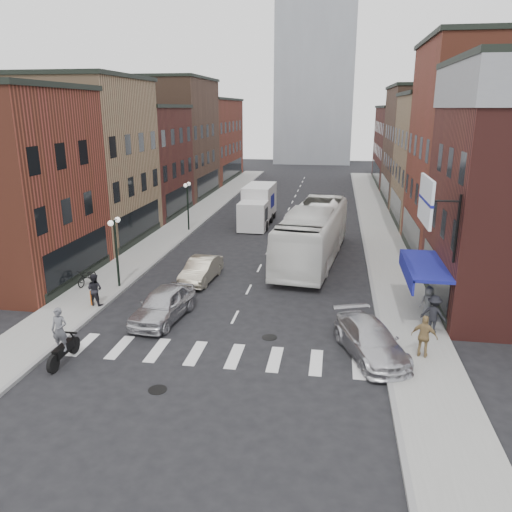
# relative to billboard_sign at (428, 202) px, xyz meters

# --- Properties ---
(ground) EXTENTS (160.00, 160.00, 0.00)m
(ground) POSITION_rel_billboard_sign_xyz_m (-8.59, -0.50, -6.13)
(ground) COLOR black
(ground) RESTS_ON ground
(sidewalk_left) EXTENTS (3.00, 74.00, 0.15)m
(sidewalk_left) POSITION_rel_billboard_sign_xyz_m (-17.09, 21.50, -6.06)
(sidewalk_left) COLOR gray
(sidewalk_left) RESTS_ON ground
(sidewalk_right) EXTENTS (3.00, 74.00, 0.15)m
(sidewalk_right) POSITION_rel_billboard_sign_xyz_m (-0.09, 21.50, -6.06)
(sidewalk_right) COLOR gray
(sidewalk_right) RESTS_ON ground
(curb_left) EXTENTS (0.20, 74.00, 0.16)m
(curb_left) POSITION_rel_billboard_sign_xyz_m (-15.59, 21.50, -6.13)
(curb_left) COLOR gray
(curb_left) RESTS_ON ground
(curb_right) EXTENTS (0.20, 74.00, 0.16)m
(curb_right) POSITION_rel_billboard_sign_xyz_m (-1.59, 21.50, -6.13)
(curb_right) COLOR gray
(curb_right) RESTS_ON ground
(crosswalk_stripes) EXTENTS (12.00, 2.20, 0.01)m
(crosswalk_stripes) POSITION_rel_billboard_sign_xyz_m (-8.59, -3.50, -6.13)
(crosswalk_stripes) COLOR silver
(crosswalk_stripes) RESTS_ON ground
(bldg_left_mid_a) EXTENTS (10.30, 10.20, 12.30)m
(bldg_left_mid_a) POSITION_rel_billboard_sign_xyz_m (-23.58, 13.50, 0.02)
(bldg_left_mid_a) COLOR #9B7855
(bldg_left_mid_a) RESTS_ON ground
(bldg_left_mid_b) EXTENTS (10.30, 10.20, 10.30)m
(bldg_left_mid_b) POSITION_rel_billboard_sign_xyz_m (-23.58, 23.50, -0.98)
(bldg_left_mid_b) COLOR #4B1E1B
(bldg_left_mid_b) RESTS_ON ground
(bldg_left_far_a) EXTENTS (10.30, 12.20, 13.30)m
(bldg_left_far_a) POSITION_rel_billboard_sign_xyz_m (-23.58, 34.50, 0.52)
(bldg_left_far_a) COLOR #4F3527
(bldg_left_far_a) RESTS_ON ground
(bldg_left_far_b) EXTENTS (10.30, 16.20, 11.30)m
(bldg_left_far_b) POSITION_rel_billboard_sign_xyz_m (-23.58, 48.50, -0.48)
(bldg_left_far_b) COLOR brown
(bldg_left_far_b) RESTS_ON ground
(bldg_right_mid_a) EXTENTS (10.30, 10.20, 14.30)m
(bldg_right_mid_a) POSITION_rel_billboard_sign_xyz_m (6.41, 13.50, 1.02)
(bldg_right_mid_a) COLOR brown
(bldg_right_mid_a) RESTS_ON ground
(bldg_right_mid_b) EXTENTS (10.30, 10.20, 11.30)m
(bldg_right_mid_b) POSITION_rel_billboard_sign_xyz_m (6.41, 23.50, -0.48)
(bldg_right_mid_b) COLOR #9B7855
(bldg_right_mid_b) RESTS_ON ground
(bldg_right_far_a) EXTENTS (10.30, 12.20, 12.30)m
(bldg_right_far_a) POSITION_rel_billboard_sign_xyz_m (6.41, 34.50, 0.02)
(bldg_right_far_a) COLOR #4F3527
(bldg_right_far_a) RESTS_ON ground
(bldg_right_far_b) EXTENTS (10.30, 16.20, 10.30)m
(bldg_right_far_b) POSITION_rel_billboard_sign_xyz_m (6.41, 48.50, -0.98)
(bldg_right_far_b) COLOR #4B1E1B
(bldg_right_far_b) RESTS_ON ground
(awning_blue) EXTENTS (1.80, 5.00, 0.78)m
(awning_blue) POSITION_rel_billboard_sign_xyz_m (0.34, 2.00, -3.50)
(awning_blue) COLOR navy
(awning_blue) RESTS_ON ground
(billboard_sign) EXTENTS (1.52, 3.00, 3.70)m
(billboard_sign) POSITION_rel_billboard_sign_xyz_m (0.00, 0.00, 0.00)
(billboard_sign) COLOR black
(billboard_sign) RESTS_ON ground
(distant_tower) EXTENTS (14.00, 14.00, 50.00)m
(distant_tower) POSITION_rel_billboard_sign_xyz_m (-8.59, 77.50, 18.87)
(distant_tower) COLOR #9399A0
(distant_tower) RESTS_ON ground
(streetlamp_near) EXTENTS (0.32, 1.22, 4.11)m
(streetlamp_near) POSITION_rel_billboard_sign_xyz_m (-15.99, 3.50, -3.22)
(streetlamp_near) COLOR black
(streetlamp_near) RESTS_ON ground
(streetlamp_far) EXTENTS (0.32, 1.22, 4.11)m
(streetlamp_far) POSITION_rel_billboard_sign_xyz_m (-15.99, 17.50, -3.22)
(streetlamp_far) COLOR black
(streetlamp_far) RESTS_ON ground
(bike_rack) EXTENTS (0.08, 0.68, 0.80)m
(bike_rack) POSITION_rel_billboard_sign_xyz_m (-16.19, 0.80, -5.58)
(bike_rack) COLOR #D8590C
(bike_rack) RESTS_ON sidewalk_left
(box_truck) EXTENTS (2.51, 7.80, 3.37)m
(box_truck) POSITION_rel_billboard_sign_xyz_m (-10.66, 21.06, -4.47)
(box_truck) COLOR silver
(box_truck) RESTS_ON ground
(motorcycle_rider) EXTENTS (0.67, 2.37, 2.42)m
(motorcycle_rider) POSITION_rel_billboard_sign_xyz_m (-14.55, -5.17, -5.00)
(motorcycle_rider) COLOR black
(motorcycle_rider) RESTS_ON ground
(transit_bus) EXTENTS (4.65, 13.53, 3.69)m
(transit_bus) POSITION_rel_billboard_sign_xyz_m (-5.29, 10.91, -4.29)
(transit_bus) COLOR white
(transit_bus) RESTS_ON ground
(sedan_left_near) EXTENTS (2.44, 4.88, 1.60)m
(sedan_left_near) POSITION_rel_billboard_sign_xyz_m (-11.98, -0.32, -5.34)
(sedan_left_near) COLOR silver
(sedan_left_near) RESTS_ON ground
(sedan_left_far) EXTENTS (1.82, 4.37, 1.40)m
(sedan_left_far) POSITION_rel_billboard_sign_xyz_m (-11.66, 5.50, -5.43)
(sedan_left_far) COLOR beige
(sedan_left_far) RESTS_ON ground
(curb_car) EXTENTS (3.51, 5.25, 1.41)m
(curb_car) POSITION_rel_billboard_sign_xyz_m (-2.20, -2.55, -5.43)
(curb_car) COLOR silver
(curb_car) RESTS_ON ground
(parked_bicycle) EXTENTS (0.82, 1.80, 0.91)m
(parked_bicycle) POSITION_rel_billboard_sign_xyz_m (-17.89, 3.44, -5.53)
(parked_bicycle) COLOR black
(parked_bicycle) RESTS_ON sidewalk_left
(ped_left_solo) EXTENTS (0.88, 0.59, 1.69)m
(ped_left_solo) POSITION_rel_billboard_sign_xyz_m (-15.99, 0.60, -5.14)
(ped_left_solo) COLOR black
(ped_left_solo) RESTS_ON sidewalk_left
(ped_right_a) EXTENTS (1.29, 1.00, 1.79)m
(ped_right_a) POSITION_rel_billboard_sign_xyz_m (0.72, -0.09, -5.09)
(ped_right_a) COLOR black
(ped_right_a) RESTS_ON sidewalk_right
(ped_right_b) EXTENTS (1.17, 0.83, 1.80)m
(ped_right_b) POSITION_rel_billboard_sign_xyz_m (-0.07, -2.55, -5.08)
(ped_right_b) COLOR olive
(ped_right_b) RESTS_ON sidewalk_right
(ped_right_c) EXTENTS (0.89, 0.70, 1.61)m
(ped_right_c) POSITION_rel_billboard_sign_xyz_m (0.77, 1.63, -5.18)
(ped_right_c) COLOR slate
(ped_right_c) RESTS_ON sidewalk_right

